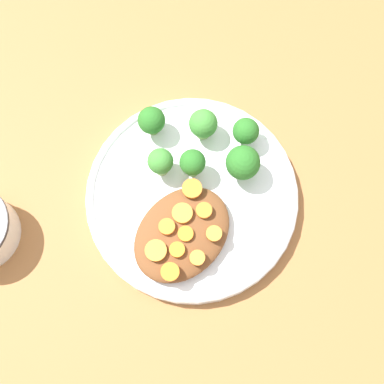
# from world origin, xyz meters

# --- Properties ---
(ground_plane) EXTENTS (4.00, 4.00, 0.00)m
(ground_plane) POSITION_xyz_m (0.00, 0.00, 0.00)
(ground_plane) COLOR #9E6638
(plate) EXTENTS (0.27, 0.27, 0.03)m
(plate) POSITION_xyz_m (0.00, 0.00, 0.01)
(plate) COLOR white
(plate) RESTS_ON ground_plane
(stew_mound) EXTENTS (0.13, 0.10, 0.03)m
(stew_mound) POSITION_xyz_m (-0.05, -0.03, 0.03)
(stew_mound) COLOR brown
(stew_mound) RESTS_ON plate
(broccoli_floret_0) EXTENTS (0.03, 0.03, 0.05)m
(broccoli_floret_0) POSITION_xyz_m (0.02, 0.02, 0.05)
(broccoli_floret_0) COLOR #759E51
(broccoli_floret_0) RESTS_ON plate
(broccoli_floret_1) EXTENTS (0.04, 0.04, 0.05)m
(broccoli_floret_1) POSITION_xyz_m (0.07, 0.05, 0.05)
(broccoli_floret_1) COLOR #759E51
(broccoli_floret_1) RESTS_ON plate
(broccoli_floret_2) EXTENTS (0.04, 0.04, 0.06)m
(broccoli_floret_2) POSITION_xyz_m (0.07, -0.03, 0.05)
(broccoli_floret_2) COLOR #759E51
(broccoli_floret_2) RESTS_ON plate
(broccoli_floret_3) EXTENTS (0.03, 0.03, 0.05)m
(broccoli_floret_3) POSITION_xyz_m (0.10, -0.00, 0.05)
(broccoli_floret_3) COLOR #7FA85B
(broccoli_floret_3) RESTS_ON plate
(broccoli_floret_4) EXTENTS (0.04, 0.04, 0.05)m
(broccoli_floret_4) POSITION_xyz_m (0.03, 0.10, 0.05)
(broccoli_floret_4) COLOR #759E51
(broccoli_floret_4) RESTS_ON plate
(broccoli_floret_5) EXTENTS (0.03, 0.03, 0.05)m
(broccoli_floret_5) POSITION_xyz_m (0.00, 0.05, 0.05)
(broccoli_floret_5) COLOR #7FA85B
(broccoli_floret_5) RESTS_ON plate
(carrot_slice_0) EXTENTS (0.02, 0.02, 0.01)m
(carrot_slice_0) POSITION_xyz_m (-0.01, -0.03, 0.05)
(carrot_slice_0) COLOR orange
(carrot_slice_0) RESTS_ON stew_mound
(carrot_slice_1) EXTENTS (0.03, 0.03, 0.01)m
(carrot_slice_1) POSITION_xyz_m (-0.09, -0.02, 0.05)
(carrot_slice_1) COLOR orange
(carrot_slice_1) RESTS_ON stew_mound
(carrot_slice_2) EXTENTS (0.02, 0.02, 0.01)m
(carrot_slice_2) POSITION_xyz_m (-0.07, -0.04, 0.05)
(carrot_slice_2) COLOR orange
(carrot_slice_2) RESTS_ON stew_mound
(carrot_slice_3) EXTENTS (0.02, 0.02, 0.01)m
(carrot_slice_3) POSITION_xyz_m (-0.02, -0.06, 0.05)
(carrot_slice_3) COLOR orange
(carrot_slice_3) RESTS_ON stew_mound
(carrot_slice_4) EXTENTS (0.02, 0.02, 0.01)m
(carrot_slice_4) POSITION_xyz_m (-0.09, -0.05, 0.05)
(carrot_slice_4) COLOR orange
(carrot_slice_4) RESTS_ON stew_mound
(carrot_slice_5) EXTENTS (0.02, 0.02, 0.01)m
(carrot_slice_5) POSITION_xyz_m (-0.06, -0.01, 0.05)
(carrot_slice_5) COLOR orange
(carrot_slice_5) RESTS_ON stew_mound
(carrot_slice_6) EXTENTS (0.03, 0.03, 0.01)m
(carrot_slice_6) POSITION_xyz_m (-0.03, -0.01, 0.05)
(carrot_slice_6) COLOR orange
(carrot_slice_6) RESTS_ON stew_mound
(carrot_slice_7) EXTENTS (0.02, 0.02, 0.00)m
(carrot_slice_7) POSITION_xyz_m (-0.06, -0.06, 0.05)
(carrot_slice_7) COLOR orange
(carrot_slice_7) RESTS_ON stew_mound
(carrot_slice_8) EXTENTS (0.02, 0.02, 0.00)m
(carrot_slice_8) POSITION_xyz_m (-0.05, -0.03, 0.05)
(carrot_slice_8) COLOR orange
(carrot_slice_8) RESTS_ON stew_mound
(carrot_slice_9) EXTENTS (0.02, 0.02, 0.01)m
(carrot_slice_9) POSITION_xyz_m (-0.00, 0.00, 0.05)
(carrot_slice_9) COLOR orange
(carrot_slice_9) RESTS_ON stew_mound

